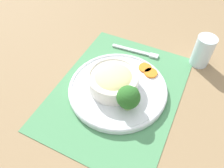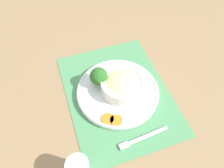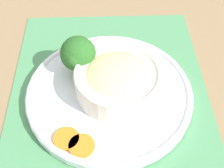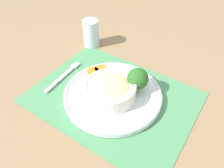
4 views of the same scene
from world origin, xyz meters
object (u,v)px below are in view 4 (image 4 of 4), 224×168
(broccoli_floret, at_px, (138,79))
(water_glass, at_px, (91,35))
(bowl, at_px, (111,89))
(fork, at_px, (66,74))

(broccoli_floret, distance_m, water_glass, 0.34)
(bowl, distance_m, broccoli_floret, 0.09)
(broccoli_floret, xyz_separation_m, water_glass, (-0.28, 0.18, -0.02))
(water_glass, xyz_separation_m, fork, (0.02, -0.22, -0.04))
(broccoli_floret, relative_size, fork, 0.44)
(bowl, height_order, broccoli_floret, broccoli_floret)
(bowl, bearing_deg, fork, 170.60)
(bowl, bearing_deg, broccoli_floret, 48.99)
(bowl, xyz_separation_m, broccoli_floret, (0.06, 0.07, 0.02))
(bowl, height_order, water_glass, water_glass)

